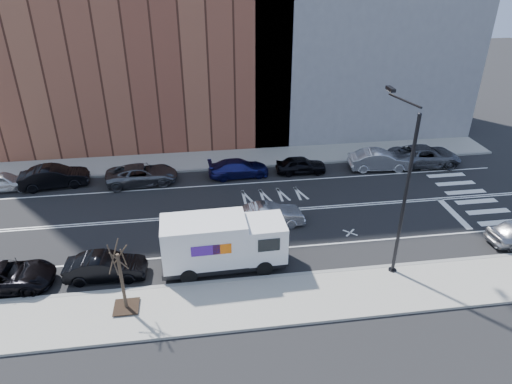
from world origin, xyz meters
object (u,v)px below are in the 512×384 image
object	(u,v)px
fedex_van	(223,242)
driving_sedan	(269,216)
far_parked_b	(54,177)
far_parked_a	(2,182)

from	to	relation	value
fedex_van	driving_sedan	world-z (taller)	fedex_van
fedex_van	far_parked_b	bearing A→B (deg)	133.82
far_parked_b	far_parked_a	bearing A→B (deg)	83.89
far_parked_a	driving_sedan	bearing A→B (deg)	-116.77
fedex_van	far_parked_a	xyz separation A→B (m)	(-15.14, 11.33, -0.93)
far_parked_b	driving_sedan	world-z (taller)	far_parked_b
fedex_van	driving_sedan	bearing A→B (deg)	48.95
far_parked_a	far_parked_b	distance (m)	3.60
fedex_van	far_parked_b	world-z (taller)	fedex_van
fedex_van	far_parked_a	bearing A→B (deg)	141.70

